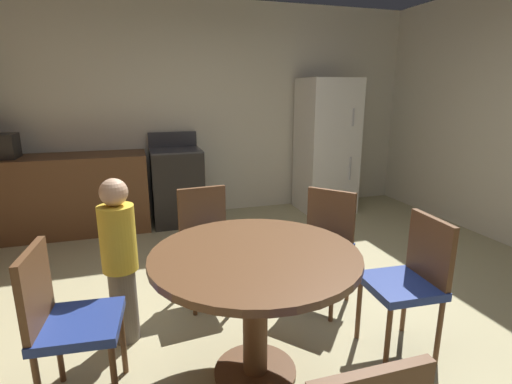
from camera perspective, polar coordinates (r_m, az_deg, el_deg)
The scene contains 11 objects.
ground_plane at distance 2.80m, azimuth 3.20°, elevation -20.11°, with size 14.00×14.00×0.00m, color tan.
wall_back at distance 5.19m, azimuth -8.36°, elevation 11.74°, with size 6.11×0.12×2.70m, color silver.
kitchen_counter at distance 4.93m, azimuth -27.48°, elevation -0.50°, with size 2.03×0.60×0.90m, color brown.
oven_range at distance 4.87m, azimuth -11.53°, elevation 0.91°, with size 0.60×0.60×1.10m.
refrigerator at distance 5.31m, azimuth 10.27°, elevation 6.63°, with size 0.68×0.68×1.76m.
dining_table at distance 2.16m, azimuth -0.13°, elevation -12.81°, with size 1.13×1.13×0.76m.
chair_west at distance 2.25m, azimuth -26.35°, elevation -16.12°, with size 0.44×0.44×0.87m.
chair_north at distance 3.05m, azimuth -7.25°, elevation -6.53°, with size 0.44×0.44×0.87m.
chair_east at distance 2.59m, azimuth 21.81°, elevation -11.46°, with size 0.42×0.42×0.87m.
chair_northeast at distance 3.00m, azimuth 9.98°, elevation -7.00°, with size 0.56×0.56×0.87m.
person_child at distance 2.61m, azimuth -19.39°, elevation -9.11°, with size 0.31×0.31×1.09m.
Camera 1 is at (-0.83, -2.15, 1.59)m, focal length 27.20 mm.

